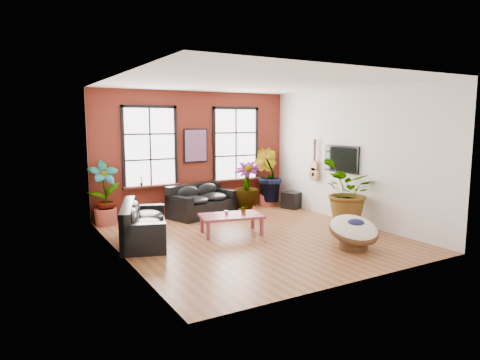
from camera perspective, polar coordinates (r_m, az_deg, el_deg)
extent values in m
cube|color=brown|center=(9.99, 1.73, -7.59)|extent=(6.00, 6.50, 0.02)
cube|color=white|center=(9.67, 1.82, 12.96)|extent=(6.00, 6.50, 0.02)
cube|color=maroon|center=(12.56, -6.08, 3.70)|extent=(6.00, 0.02, 3.50)
cube|color=silver|center=(7.12, 15.67, 0.32)|extent=(6.00, 0.02, 3.50)
cube|color=silver|center=(8.50, -15.79, 1.48)|extent=(0.02, 6.50, 3.50)
cube|color=silver|center=(11.54, 14.63, 3.13)|extent=(0.02, 6.50, 3.50)
cube|color=white|center=(12.00, -11.89, 4.34)|extent=(1.40, 0.02, 2.10)
cube|color=#37130F|center=(12.05, -11.64, -0.80)|extent=(1.60, 0.22, 0.06)
cube|color=white|center=(13.09, -0.55, 4.79)|extent=(1.40, 0.02, 2.10)
cube|color=#37130F|center=(13.13, -0.40, 0.06)|extent=(1.60, 0.22, 0.06)
cube|color=black|center=(12.11, -4.99, -3.75)|extent=(2.12, 1.49, 0.44)
cube|color=black|center=(12.29, -6.14, -1.50)|extent=(1.91, 0.81, 0.45)
cube|color=black|center=(11.50, -8.12, -2.73)|extent=(0.51, 0.96, 0.23)
cube|color=black|center=(12.63, -2.18, -1.71)|extent=(0.51, 0.96, 0.23)
ellipsoid|color=black|center=(11.78, -6.14, -2.71)|extent=(1.01, 1.00, 0.25)
ellipsoid|color=black|center=(11.95, -7.02, -1.78)|extent=(0.85, 0.49, 0.43)
ellipsoid|color=black|center=(12.27, -3.58, -2.25)|extent=(1.01, 1.00, 0.25)
ellipsoid|color=black|center=(12.44, -4.46, -1.37)|extent=(0.85, 0.49, 0.43)
cube|color=black|center=(9.73, -12.63, -6.85)|extent=(1.55, 2.35, 0.42)
cube|color=black|center=(9.65, -14.75, -4.42)|extent=(0.90, 2.13, 0.43)
cube|color=black|center=(8.71, -12.83, -6.40)|extent=(0.93, 0.50, 0.22)
cube|color=black|center=(10.61, -12.57, -3.84)|extent=(0.93, 0.50, 0.22)
ellipsoid|color=black|center=(9.25, -12.42, -5.87)|extent=(1.03, 1.14, 0.24)
ellipsoid|color=black|center=(9.22, -14.09, -4.97)|extent=(0.53, 0.98, 0.42)
ellipsoid|color=black|center=(10.09, -12.33, -4.72)|extent=(1.03, 1.14, 0.24)
ellipsoid|color=black|center=(10.06, -13.86, -3.89)|extent=(0.53, 0.98, 0.42)
cube|color=maroon|center=(10.10, -1.17, -4.82)|extent=(1.59, 1.12, 0.06)
cube|color=#37130F|center=(9.97, -0.95, -4.81)|extent=(1.41, 0.33, 0.00)
cube|color=#37130F|center=(10.22, -1.38, -4.48)|extent=(1.41, 0.33, 0.00)
cube|color=maroon|center=(9.69, -4.28, -6.80)|extent=(0.09, 0.09, 0.40)
cube|color=maroon|center=(10.04, 2.89, -6.26)|extent=(0.09, 0.09, 0.40)
cube|color=maroon|center=(10.32, -5.11, -5.91)|extent=(0.09, 0.09, 0.40)
cube|color=maroon|center=(10.65, 1.67, -5.44)|extent=(0.09, 0.09, 0.40)
cylinder|color=#CB325F|center=(10.11, -1.81, -4.37)|extent=(0.10, 0.10, 0.09)
cylinder|color=#50321C|center=(9.30, 14.86, -8.21)|extent=(0.71, 0.71, 0.23)
torus|color=#50321C|center=(9.23, 14.92, -6.58)|extent=(1.22, 1.22, 0.46)
ellipsoid|color=silver|center=(9.22, 14.93, -6.23)|extent=(1.19, 1.23, 0.63)
ellipsoid|color=#151B43|center=(9.15, 15.12, -5.58)|extent=(0.45, 0.39, 0.18)
cube|color=black|center=(12.48, -5.96, 4.59)|extent=(0.74, 0.04, 0.98)
cube|color=#0C7F8C|center=(12.45, -5.90, 4.59)|extent=(0.66, 0.02, 0.90)
cube|color=black|center=(11.72, 13.37, 2.75)|extent=(0.06, 1.25, 0.72)
cube|color=black|center=(11.69, 13.25, 2.74)|extent=(0.01, 1.15, 0.62)
cylinder|color=#B27F4C|center=(12.52, 9.84, 0.76)|extent=(0.09, 0.38, 0.38)
cylinder|color=#B27F4C|center=(12.49, 9.87, 1.90)|extent=(0.09, 0.30, 0.30)
cylinder|color=black|center=(12.52, 9.83, 0.76)|extent=(0.09, 0.11, 0.11)
cube|color=#37130F|center=(12.46, 9.91, 3.59)|extent=(0.04, 0.05, 0.55)
cube|color=#37130F|center=(12.44, 9.94, 5.06)|extent=(0.06, 0.06, 0.14)
cube|color=black|center=(13.26, 7.03, -2.64)|extent=(0.74, 0.68, 0.50)
cylinder|color=#B4483A|center=(11.62, -17.46, -4.67)|extent=(0.67, 0.67, 0.41)
cylinder|color=#B4483A|center=(13.52, 3.63, -2.71)|extent=(0.50, 0.50, 0.35)
cylinder|color=#B4483A|center=(10.95, 14.11, -5.36)|extent=(0.53, 0.53, 0.38)
cylinder|color=#B4483A|center=(12.54, 1.09, -3.58)|extent=(0.52, 0.52, 0.33)
imported|color=#1B4612|center=(11.49, -17.63, -1.25)|extent=(0.84, 0.61, 1.51)
imported|color=#1B4612|center=(13.40, 3.68, 0.70)|extent=(1.11, 1.17, 1.67)
imported|color=#1B4612|center=(10.84, 14.23, -1.47)|extent=(1.85, 1.82, 1.56)
imported|color=#1B4612|center=(12.44, 0.90, -0.65)|extent=(1.06, 1.06, 1.34)
imported|color=#1B4612|center=(10.14, 0.50, -3.95)|extent=(0.25, 0.23, 0.22)
imported|color=#1B4612|center=(11.94, -13.03, -0.13)|extent=(0.17, 0.17, 0.27)
imported|color=#1B4612|center=(13.29, 0.92, 0.87)|extent=(0.19, 0.19, 0.27)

